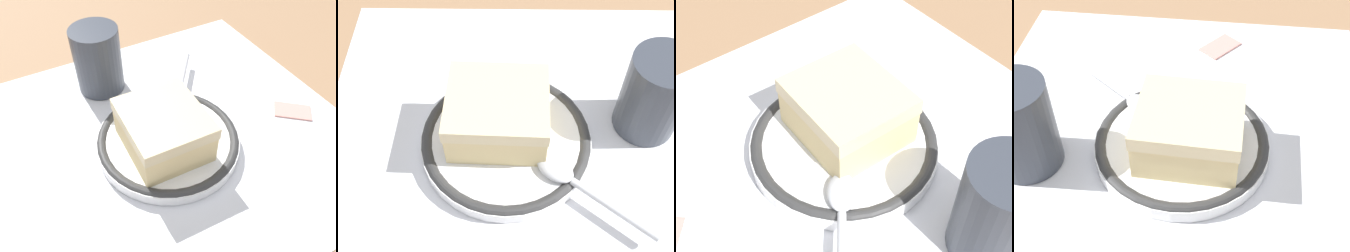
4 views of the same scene
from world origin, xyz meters
TOP-DOWN VIEW (x-y plane):
  - ground_plane at (0.00, 0.00)m, footprint 2.40×2.40m
  - placemat at (0.00, 0.00)m, footprint 0.46×0.43m
  - plate at (0.01, 0.02)m, footprint 0.18×0.18m
  - cake_slice at (0.02, 0.02)m, footprint 0.09×0.10m
  - spoon at (-0.04, -0.05)m, footprint 0.09×0.11m
  - cup at (0.04, -0.14)m, footprint 0.07×0.07m
  - sugar_packet at (-0.17, 0.04)m, footprint 0.06×0.05m

SIDE VIEW (x-z plane):
  - ground_plane at x=0.00m, z-range 0.00..0.00m
  - placemat at x=0.00m, z-range 0.00..0.00m
  - sugar_packet at x=-0.17m, z-range 0.00..0.01m
  - plate at x=0.01m, z-range 0.00..0.02m
  - spoon at x=-0.04m, z-range 0.02..0.03m
  - cake_slice at x=0.02m, z-range 0.02..0.07m
  - cup at x=0.04m, z-range 0.00..0.09m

